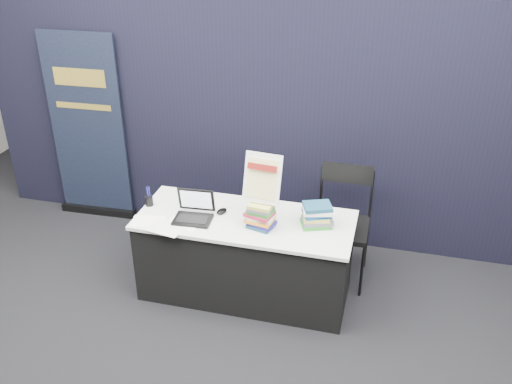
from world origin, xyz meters
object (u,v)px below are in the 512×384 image
object	(u,v)px
pullup_banner	(89,139)
stacking_chair	(342,220)
book_stack_short	(317,215)
book_stack_tall	(261,215)
info_sign	(262,179)
display_table	(245,256)
laptop	(194,212)

from	to	relation	value
pullup_banner	stacking_chair	bearing A→B (deg)	-12.18
book_stack_short	book_stack_tall	bearing A→B (deg)	-161.71
book_stack_short	pullup_banner	size ratio (longest dim) A/B	0.13
book_stack_short	stacking_chair	xyz separation A→B (m)	(0.17, 0.41, -0.27)
info_sign	pullup_banner	size ratio (longest dim) A/B	0.21
info_sign	book_stack_short	bearing A→B (deg)	20.18
info_sign	pullup_banner	distance (m)	2.34
book_stack_tall	info_sign	size ratio (longest dim) A/B	0.56
display_table	stacking_chair	xyz separation A→B (m)	(0.76, 0.46, 0.20)
book_stack_tall	stacking_chair	bearing A→B (deg)	42.48
stacking_chair	book_stack_tall	bearing A→B (deg)	-138.02
laptop	pullup_banner	bearing A→B (deg)	141.53
laptop	stacking_chair	xyz separation A→B (m)	(1.17, 0.56, -0.23)
laptop	info_sign	distance (m)	0.67
book_stack_short	laptop	bearing A→B (deg)	-171.35
book_stack_tall	info_sign	xyz separation A→B (m)	(0.00, 0.03, 0.31)
display_table	pullup_banner	xyz separation A→B (m)	(-1.93, 0.94, 0.50)
book_stack_short	pullup_banner	distance (m)	2.67
info_sign	pullup_banner	bearing A→B (deg)	160.15
book_stack_tall	pullup_banner	size ratio (longest dim) A/B	0.12
display_table	info_sign	world-z (taller)	info_sign
info_sign	stacking_chair	distance (m)	0.99
info_sign	stacking_chair	size ratio (longest dim) A/B	0.39
pullup_banner	book_stack_short	bearing A→B (deg)	-21.50
laptop	book_stack_tall	size ratio (longest dim) A/B	1.42
display_table	book_stack_short	bearing A→B (deg)	4.94
display_table	book_stack_short	world-z (taller)	book_stack_short
book_stack_tall	laptop	bearing A→B (deg)	-178.96
book_stack_tall	book_stack_short	xyz separation A→B (m)	(0.43, 0.14, -0.01)
book_stack_short	info_sign	distance (m)	0.54
laptop	book_stack_short	xyz separation A→B (m)	(0.99, 0.15, 0.04)
book_stack_tall	info_sign	bearing A→B (deg)	90.00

